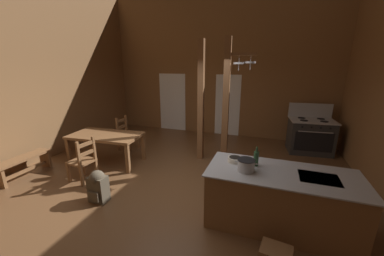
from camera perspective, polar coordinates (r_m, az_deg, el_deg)
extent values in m
cube|color=brown|center=(4.74, -5.14, -15.29)|extent=(8.18, 8.56, 0.10)
cube|color=brown|center=(7.81, 6.69, 15.16)|extent=(8.18, 0.14, 4.61)
cube|color=brown|center=(6.59, -37.95, 11.83)|extent=(0.14, 8.56, 4.61)
cube|color=white|center=(8.38, -4.93, 6.47)|extent=(1.00, 0.01, 2.05)
cube|color=white|center=(7.79, 8.92, 5.61)|extent=(0.84, 0.01, 2.05)
cube|color=brown|center=(3.80, 21.15, -16.52)|extent=(2.11, 0.92, 0.86)
cube|color=#A8AAB2|center=(3.59, 21.86, -10.54)|extent=(2.17, 0.98, 0.02)
cube|color=black|center=(3.65, 29.40, -10.92)|extent=(0.52, 0.40, 0.00)
cube|color=black|center=(4.37, 20.53, -17.80)|extent=(2.00, 0.06, 0.10)
cube|color=#2C2C2C|center=(7.08, 27.60, -1.92)|extent=(1.17, 0.87, 0.90)
cube|color=black|center=(6.73, 28.32, -3.15)|extent=(0.93, 0.10, 0.52)
cylinder|color=#A8AAB2|center=(6.63, 28.69, -0.93)|extent=(0.82, 0.11, 0.02)
cube|color=#A8AAB2|center=(6.96, 28.09, 1.72)|extent=(1.21, 0.91, 0.03)
cube|color=#A8AAB2|center=(7.26, 27.62, 3.97)|extent=(1.14, 0.15, 0.40)
cylinder|color=black|center=(6.89, 30.40, 1.43)|extent=(0.22, 0.22, 0.01)
cylinder|color=black|center=(6.75, 26.40, 1.73)|extent=(0.22, 0.22, 0.01)
cylinder|color=black|center=(7.17, 29.73, 2.03)|extent=(0.22, 0.22, 0.01)
cylinder|color=black|center=(7.04, 25.88, 2.32)|extent=(0.22, 0.22, 0.01)
cylinder|color=black|center=(6.71, 31.51, -0.09)|extent=(0.05, 0.03, 0.04)
cylinder|color=black|center=(6.64, 29.72, 0.03)|extent=(0.05, 0.03, 0.04)
cylinder|color=black|center=(6.58, 27.89, 0.15)|extent=(0.05, 0.03, 0.04)
cylinder|color=black|center=(6.53, 26.03, 0.28)|extent=(0.05, 0.03, 0.04)
cube|color=brown|center=(5.20, 8.50, 5.54)|extent=(0.15, 0.15, 2.96)
cube|color=brown|center=(5.09, 12.13, 17.78)|extent=(0.67, 0.13, 0.06)
cylinder|color=#A8AAB2|center=(5.09, 11.79, 16.86)|extent=(0.01, 0.01, 0.17)
cylinder|color=#A8AAB2|center=(5.09, 11.72, 15.70)|extent=(0.25, 0.25, 0.04)
cylinder|color=#A8AAB2|center=(5.09, 11.67, 14.80)|extent=(0.02, 0.02, 0.14)
cylinder|color=#A8AAB2|center=(5.08, 14.59, 16.79)|extent=(0.01, 0.01, 0.15)
cylinder|color=#A8AAB2|center=(5.08, 14.52, 15.73)|extent=(0.23, 0.23, 0.04)
cylinder|color=#A8AAB2|center=(5.08, 14.45, 14.83)|extent=(0.02, 0.02, 0.14)
cube|color=brown|center=(5.63, 2.25, 6.51)|extent=(0.14, 0.14, 2.96)
cube|color=brown|center=(3.20, 20.50, -26.88)|extent=(0.40, 0.33, 0.04)
cube|color=brown|center=(3.31, 17.11, -28.31)|extent=(0.08, 0.28, 0.26)
cube|color=brown|center=(5.91, -20.91, -1.76)|extent=(1.76, 1.03, 0.06)
cube|color=brown|center=(6.78, -24.19, -3.19)|extent=(0.09, 0.09, 0.68)
cube|color=brown|center=(5.95, -12.15, -4.71)|extent=(0.09, 0.09, 0.68)
cube|color=brown|center=(6.24, -28.60, -5.39)|extent=(0.09, 0.09, 0.68)
cube|color=brown|center=(5.32, -15.90, -7.53)|extent=(0.09, 0.09, 0.68)
cube|color=brown|center=(5.32, -26.06, -7.55)|extent=(0.48, 0.48, 0.04)
cube|color=brown|center=(5.45, -28.61, -9.94)|extent=(0.06, 0.06, 0.41)
cube|color=brown|center=(5.65, -25.53, -8.61)|extent=(0.06, 0.06, 0.41)
cube|color=brown|center=(5.06, -26.41, -8.25)|extent=(0.06, 0.06, 0.95)
cube|color=brown|center=(5.27, -23.22, -6.87)|extent=(0.06, 0.06, 0.95)
cube|color=brown|center=(5.04, -25.26, -3.73)|extent=(0.08, 0.38, 0.07)
cube|color=brown|center=(5.10, -25.01, -5.74)|extent=(0.08, 0.38, 0.07)
cube|color=brown|center=(6.74, -15.89, -1.69)|extent=(0.48, 0.48, 0.04)
cube|color=brown|center=(6.83, -13.51, -3.26)|extent=(0.05, 0.05, 0.41)
cube|color=brown|center=(6.55, -15.50, -4.24)|extent=(0.05, 0.05, 0.41)
cube|color=brown|center=(6.98, -16.14, -0.71)|extent=(0.05, 0.05, 0.95)
cube|color=brown|center=(6.71, -18.20, -1.56)|extent=(0.05, 0.05, 0.95)
cube|color=brown|center=(6.75, -17.40, 1.84)|extent=(0.07, 0.38, 0.07)
cube|color=brown|center=(6.80, -17.27, 0.29)|extent=(0.07, 0.38, 0.07)
cube|color=brown|center=(6.18, -36.92, -6.13)|extent=(0.37, 1.14, 0.04)
cube|color=brown|center=(6.52, -32.99, -6.49)|extent=(0.31, 0.06, 0.40)
cube|color=brown|center=(6.28, -36.46, -8.68)|extent=(0.07, 0.94, 0.06)
cube|color=#4C4233|center=(4.52, -22.50, -13.99)|extent=(0.32, 0.22, 0.48)
cube|color=#4C4233|center=(4.48, -23.53, -15.49)|extent=(0.22, 0.06, 0.17)
cylinder|color=black|center=(4.54, -20.51, -13.61)|extent=(0.04, 0.04, 0.38)
cylinder|color=black|center=(4.66, -22.37, -13.04)|extent=(0.04, 0.04, 0.38)
sphere|color=#4C4233|center=(4.42, -22.81, -11.50)|extent=(0.27, 0.27, 0.27)
cylinder|color=#A8AAB2|center=(3.45, 13.44, -9.14)|extent=(0.25, 0.25, 0.17)
cylinder|color=black|center=(3.42, 13.53, -7.80)|extent=(0.26, 0.26, 0.01)
cylinder|color=#A8AAB2|center=(3.45, 11.16, -8.26)|extent=(0.05, 0.02, 0.02)
cylinder|color=#A8AAB2|center=(3.43, 15.82, -8.73)|extent=(0.05, 0.02, 0.02)
cylinder|color=silver|center=(3.73, 10.76, -7.80)|extent=(0.23, 0.23, 0.08)
cylinder|color=black|center=(3.71, 10.80, -7.23)|extent=(0.18, 0.18, 0.00)
cylinder|color=#2D5638|center=(3.64, 15.83, -7.45)|extent=(0.08, 0.08, 0.23)
cylinder|color=#2D5638|center=(3.59, 16.01, -5.20)|extent=(0.03, 0.03, 0.08)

